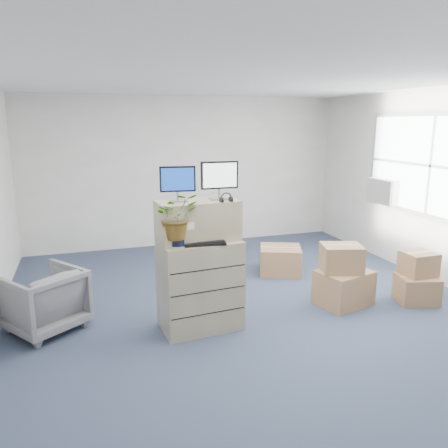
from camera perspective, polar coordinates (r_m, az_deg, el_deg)
The scene contains 18 objects.
ground at distance 5.48m, azimuth 3.95°, elevation -11.88°, with size 7.00×7.00×0.00m, color #29384B.
wall_back at distance 8.37m, azimuth -4.97°, elevation 6.82°, with size 6.00×0.02×2.80m, color #BBB9B2.
window at distance 7.06m, azimuth 25.57°, elevation 6.87°, with size 0.07×2.72×1.52m.
ac_unit at distance 7.73m, azimuth 20.20°, elevation 4.05°, with size 0.24×0.60×0.40m, color silver.
filing_cabinet_lower at distance 5.00m, azimuth -3.13°, elevation -7.92°, with size 0.89×0.54×1.03m, color gray.
filing_cabinet_upper at distance 4.83m, azimuth -3.44°, elevation 0.47°, with size 0.89×0.44×0.44m, color gray.
monitor_left at distance 4.73m, azimuth -6.07°, elevation 5.50°, with size 0.39×0.17×0.38m.
monitor_right at distance 4.84m, azimuth -0.58°, elevation 6.02°, with size 0.43×0.16×0.42m.
headphones at distance 4.71m, azimuth 0.29°, elevation 3.36°, with size 0.13×0.13×0.01m, color black.
keyboard at distance 4.71m, azimuth -2.95°, elevation -2.49°, with size 0.51×0.21×0.03m, color black.
mouse at distance 4.84m, azimuth 0.41°, elevation -1.99°, with size 0.09×0.06×0.03m, color silver.
water_bottle at distance 4.90m, azimuth -2.13°, elevation -0.55°, with size 0.07×0.07×0.24m, color gray.
phone_dock at distance 4.89m, azimuth -3.35°, elevation -1.57°, with size 0.06×0.05×0.12m.
external_drive at distance 5.04m, azimuth 0.19°, elevation -1.21°, with size 0.20×0.15×0.06m, color black.
tissue_box at distance 5.03m, azimuth -0.39°, elevation -0.41°, with size 0.22×0.11×0.08m, color #47B4F2.
potted_plant at distance 4.58m, azimuth -6.24°, elevation 0.26°, with size 0.51×0.55×0.47m.
office_chair at distance 5.39m, azimuth -22.54°, elevation -8.81°, with size 0.76×0.71×0.78m, color slate.
cardboard_boxes at distance 6.26m, azimuth 14.63°, elevation -6.12°, with size 1.89×2.25×0.80m.
Camera 1 is at (-1.89, -4.59, 2.31)m, focal length 35.00 mm.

